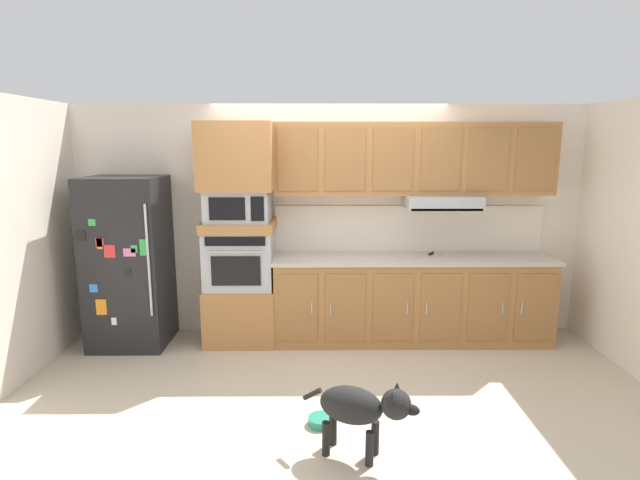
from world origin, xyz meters
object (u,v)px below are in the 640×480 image
Objects in this scene: dog_food_bowl at (321,421)px; dog at (361,407)px; built_in_oven at (240,258)px; screwdriver at (432,253)px; microwave at (238,206)px; refrigerator at (129,262)px.

dog is at bearing -56.78° from dog_food_bowl.
built_in_oven is 4.18× the size of screwdriver.
microwave is 2.11m from screwdriver.
screwdriver is 2.31m from dog_food_bowl.
built_in_oven is at bearing -177.81° from screwdriver.
microwave reaches higher than built_in_oven.
screwdriver is (2.04, 0.08, 0.03)m from built_in_oven.
microwave is 0.84× the size of dog.
refrigerator is at bearing -176.61° from microwave.
refrigerator reaches higher than microwave.
built_in_oven is at bearing 116.44° from dog_food_bowl.
dog is (2.24, -2.01, -0.52)m from refrigerator.
built_in_oven reaches higher than dog.
dog_food_bowl is at bearing -124.34° from screwdriver.
microwave is 3.22× the size of dog_food_bowl.
refrigerator is 1.15m from built_in_oven.
refrigerator is 2.73× the size of microwave.
refrigerator reaches higher than dog_food_bowl.
screwdriver is at bearing 2.19° from built_in_oven.
refrigerator is 2.51× the size of built_in_oven.
built_in_oven is 2.41m from dog.
refrigerator is at bearing -177.38° from screwdriver.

